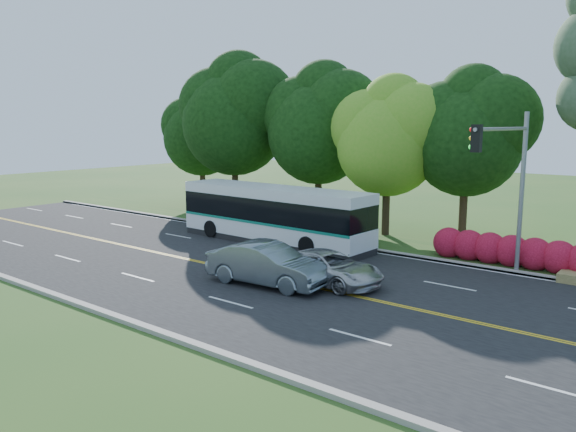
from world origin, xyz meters
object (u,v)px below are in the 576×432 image
Objects in this scene: sedan at (268,264)px; suv at (328,268)px; traffic_signal at (509,170)px; transit_bus at (273,215)px.

suv is (1.82, 1.70, -0.19)m from sedan.
sedan is (-7.39, -6.31, -3.80)m from traffic_signal.
transit_bus is 8.37m from suv.
suv is at bearing -140.39° from traffic_signal.
traffic_signal reaches higher than sedan.
traffic_signal is 12.81m from transit_bus.
transit_bus is 8.19m from sedan.
sedan is at bearing -49.78° from transit_bus.
transit_bus is at bearing 61.03° from suv.
traffic_signal is at bearing 1.63° from transit_bus.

